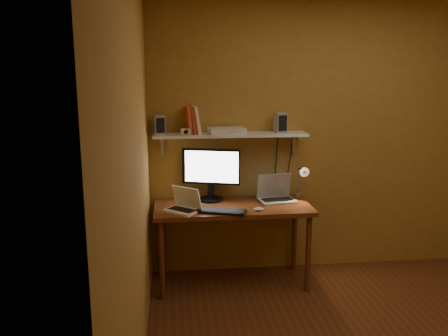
{
  "coord_description": "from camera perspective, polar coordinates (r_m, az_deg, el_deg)",
  "views": [
    {
      "loc": [
        -1.48,
        -2.77,
        1.97
      ],
      "look_at": [
        -1.04,
        1.18,
        1.12
      ],
      "focal_mm": 38.0,
      "sensor_mm": 36.0,
      "label": 1
    }
  ],
  "objects": [
    {
      "name": "room",
      "position": [
        3.21,
        21.26,
        -0.77
      ],
      "size": [
        3.44,
        3.24,
        2.64
      ],
      "color": "#602F18",
      "rests_on": "ground"
    },
    {
      "name": "desk",
      "position": [
        4.29,
        1.06,
        -5.61
      ],
      "size": [
        1.4,
        0.6,
        0.75
      ],
      "color": "#5F2716",
      "rests_on": "ground"
    },
    {
      "name": "wall_shelf",
      "position": [
        4.32,
        0.77,
        3.98
      ],
      "size": [
        1.4,
        0.25,
        0.21
      ],
      "color": "silver",
      "rests_on": "room"
    },
    {
      "name": "monitor",
      "position": [
        4.36,
        -1.58,
        -0.44
      ],
      "size": [
        0.53,
        0.28,
        0.49
      ],
      "rotation": [
        0.0,
        0.0,
        -0.28
      ],
      "color": "black",
      "rests_on": "desk"
    },
    {
      "name": "laptop",
      "position": [
        4.42,
        6.25,
        -3.08
      ],
      "size": [
        0.36,
        0.28,
        0.25
      ],
      "rotation": [
        0.0,
        0.0,
        0.15
      ],
      "color": "#92959A",
      "rests_on": "desk"
    },
    {
      "name": "netbook",
      "position": [
        4.1,
        -4.82,
        -4.4
      ],
      "size": [
        0.35,
        0.34,
        0.21
      ],
      "rotation": [
        0.0,
        0.0,
        -0.7
      ],
      "color": "silver",
      "rests_on": "desk"
    },
    {
      "name": "keyboard",
      "position": [
        4.06,
        -0.34,
        -5.22
      ],
      "size": [
        0.45,
        0.28,
        0.02
      ],
      "primitive_type": "cube",
      "rotation": [
        0.0,
        0.0,
        -0.34
      ],
      "color": "black",
      "rests_on": "desk"
    },
    {
      "name": "mouse",
      "position": [
        4.11,
        4.19,
        -4.95
      ],
      "size": [
        0.09,
        0.07,
        0.03
      ],
      "primitive_type": "ellipsoid",
      "rotation": [
        0.0,
        0.0,
        0.11
      ],
      "color": "silver",
      "rests_on": "desk"
    },
    {
      "name": "desk_lamp",
      "position": [
        4.46,
        9.31,
        -1.16
      ],
      "size": [
        0.09,
        0.23,
        0.38
      ],
      "color": "silver",
      "rests_on": "desk"
    },
    {
      "name": "speaker_left",
      "position": [
        4.29,
        -7.8,
        5.18
      ],
      "size": [
        0.11,
        0.11,
        0.17
      ],
      "primitive_type": "cube",
      "rotation": [
        0.0,
        0.0,
        0.23
      ],
      "color": "#92959A",
      "rests_on": "wall_shelf"
    },
    {
      "name": "speaker_right",
      "position": [
        4.39,
        6.79,
        5.44
      ],
      "size": [
        0.12,
        0.12,
        0.18
      ],
      "primitive_type": "cube",
      "rotation": [
        0.0,
        0.0,
        0.21
      ],
      "color": "#92959A",
      "rests_on": "wall_shelf"
    },
    {
      "name": "books",
      "position": [
        4.29,
        -3.87,
        5.78
      ],
      "size": [
        0.15,
        0.18,
        0.25
      ],
      "color": "#CE472D",
      "rests_on": "wall_shelf"
    },
    {
      "name": "shelf_camera",
      "position": [
        4.23,
        -4.53,
        4.39
      ],
      "size": [
        0.1,
        0.06,
        0.06
      ],
      "color": "silver",
      "rests_on": "wall_shelf"
    },
    {
      "name": "router",
      "position": [
        4.3,
        0.31,
        4.51
      ],
      "size": [
        0.34,
        0.25,
        0.05
      ],
      "primitive_type": "cube",
      "rotation": [
        0.0,
        0.0,
        0.11
      ],
      "color": "silver",
      "rests_on": "wall_shelf"
    }
  ]
}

